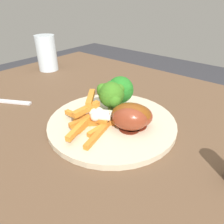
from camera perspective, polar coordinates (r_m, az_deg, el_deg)
dining_table at (r=0.60m, az=-2.16°, el=-8.87°), size 0.92×0.67×0.71m
dinner_plate at (r=0.45m, az=0.00°, el=-2.89°), size 0.27×0.27×0.01m
broccoli_floret_front at (r=0.47m, az=1.68°, el=5.84°), size 0.07×0.06×0.07m
broccoli_floret_middle at (r=0.45m, az=-0.39°, el=4.83°), size 0.06×0.06×0.07m
carrot_fries_pile at (r=0.42m, az=-5.67°, el=-1.86°), size 0.12×0.13×0.05m
chicken_drumstick_near at (r=0.41m, az=4.25°, el=-1.82°), size 0.11×0.08×0.05m
chicken_drumstick_far at (r=0.42m, az=4.71°, el=-0.91°), size 0.12×0.09×0.05m
chicken_drumstick_extra at (r=0.42m, az=5.71°, el=-0.98°), size 0.12×0.08×0.04m
water_glass at (r=0.81m, az=-17.28°, el=14.99°), size 0.07×0.07×0.12m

